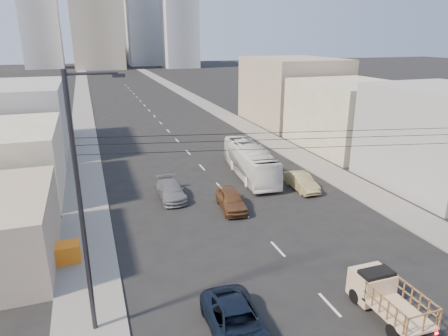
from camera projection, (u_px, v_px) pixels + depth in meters
ground at (353, 330)px, 18.77m from camera, size 420.00×420.00×0.00m
sidewalk_left at (82, 107)px, 78.00m from camera, size 3.50×180.00×0.12m
sidewalk_right at (198, 101)px, 85.23m from camera, size 3.50×180.00×0.12m
lane_dashes at (157, 119)px, 66.36m from camera, size 0.15×104.00×0.01m
flatbed_pickup at (387, 295)px, 19.60m from camera, size 1.95×4.41×1.90m
navy_pickup at (237, 323)px, 18.15m from camera, size 2.67×5.40×1.47m
city_bus at (250, 161)px, 39.09m from camera, size 3.69×11.36×3.11m
sedan_brown at (231, 200)px, 31.77m from camera, size 2.36×4.83×1.59m
sedan_tan at (301, 182)px, 35.85m from camera, size 1.65×4.48×1.47m
sedan_grey at (171, 190)px, 33.87m from camera, size 2.07×4.98×1.44m
streetlamp_left at (83, 204)px, 16.83m from camera, size 2.36×0.25×12.00m
overhead_wires at (353, 138)px, 17.30m from camera, size 23.01×5.02×0.72m
crate_stack at (65, 253)px, 24.16m from camera, size 1.80×1.20×1.14m
bldg_right_near at (441, 138)px, 35.78m from camera, size 10.00×12.00×9.00m
bldg_right_mid at (351, 115)px, 48.66m from camera, size 11.00×14.00×8.00m
bldg_right_far at (292, 91)px, 62.87m from camera, size 12.00×16.00×10.00m
bldg_left_far at (10, 119)px, 46.53m from camera, size 12.00×16.00×8.00m
midrise_ne at (144, 21)px, 184.16m from camera, size 16.00×16.00×40.00m
midrise_nw at (41, 27)px, 167.06m from camera, size 15.00×15.00×34.00m
midrise_back at (115, 17)px, 193.31m from camera, size 18.00×18.00×44.00m
midrise_east at (180, 34)px, 171.78m from camera, size 14.00×14.00×28.00m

